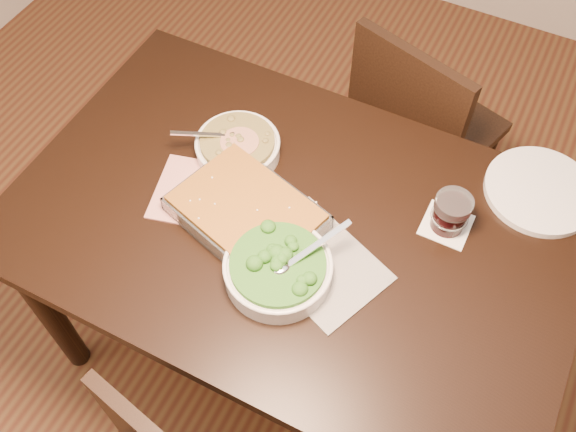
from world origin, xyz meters
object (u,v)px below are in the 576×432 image
(table, at_px, (293,241))
(broccoli_bowl, at_px, (278,269))
(stew_bowl, at_px, (238,146))
(wine_tumbler, at_px, (451,212))
(chair_far, at_px, (417,127))
(dinner_plate, at_px, (540,191))
(baking_dish, at_px, (246,213))

(table, bearing_deg, broccoli_bowl, -76.09)
(stew_bowl, relative_size, wine_tumbler, 2.23)
(table, xyz_separation_m, chair_far, (0.12, 0.68, -0.17))
(stew_bowl, bearing_deg, chair_far, 57.89)
(dinner_plate, bearing_deg, table, -145.32)
(stew_bowl, xyz_separation_m, wine_tumbler, (0.57, 0.03, 0.02))
(baking_dish, distance_m, wine_tumbler, 0.49)
(wine_tumbler, distance_m, chair_far, 0.65)
(table, distance_m, baking_dish, 0.17)
(table, relative_size, stew_bowl, 6.25)
(table, xyz_separation_m, stew_bowl, (-0.23, 0.13, 0.13))
(broccoli_bowl, distance_m, dinner_plate, 0.71)
(dinner_plate, xyz_separation_m, chair_far, (-0.40, 0.32, -0.27))
(stew_bowl, distance_m, broccoli_bowl, 0.39)
(baking_dish, relative_size, dinner_plate, 1.44)
(broccoli_bowl, relative_size, wine_tumbler, 2.67)
(stew_bowl, bearing_deg, wine_tumbler, 3.24)
(baking_dish, height_order, dinner_plate, baking_dish)
(table, bearing_deg, wine_tumbler, 24.93)
(baking_dish, bearing_deg, dinner_plate, 49.88)
(table, height_order, wine_tumbler, wine_tumbler)
(dinner_plate, bearing_deg, wine_tumbler, -131.57)
(chair_far, bearing_deg, broccoli_bowl, 101.57)
(baking_dish, distance_m, dinner_plate, 0.75)
(broccoli_bowl, distance_m, baking_dish, 0.18)
(broccoli_bowl, bearing_deg, table, 103.91)
(baking_dish, bearing_deg, chair_far, 89.55)
(table, height_order, stew_bowl, stew_bowl)
(dinner_plate, relative_size, chair_far, 0.32)
(stew_bowl, xyz_separation_m, baking_dish, (0.12, -0.18, -0.00))
(table, distance_m, dinner_plate, 0.64)
(stew_bowl, relative_size, baking_dish, 0.56)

